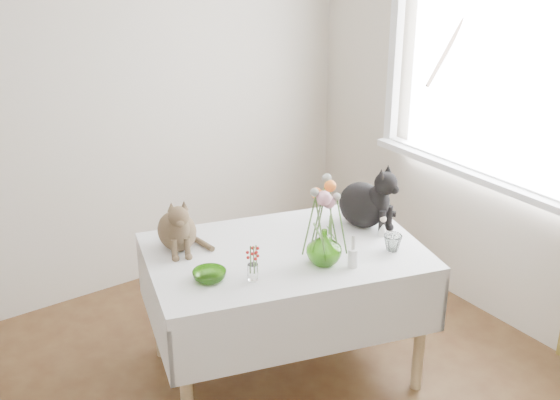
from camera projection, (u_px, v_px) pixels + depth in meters
room at (278, 261)px, 2.24m from camera, size 4.08×4.58×2.58m
window at (490, 83)px, 3.82m from camera, size 0.12×1.52×1.32m
dining_table at (285, 281)px, 3.53m from camera, size 1.53×1.20×0.72m
tabby_cat at (176, 221)px, 3.42m from camera, size 0.27×0.30×0.30m
black_cat at (363, 193)px, 3.66m from camera, size 0.33×0.37×0.36m
flower_vase at (324, 247)px, 3.30m from camera, size 0.23×0.23×0.18m
green_bowl at (209, 276)px, 3.18m from camera, size 0.19×0.19×0.05m
drinking_glass at (393, 243)px, 3.44m from camera, size 0.10×0.10×0.08m
candlestick at (353, 256)px, 3.28m from camera, size 0.05×0.05×0.16m
berry_jar at (253, 263)px, 3.16m from camera, size 0.05×0.05×0.20m
porcelain_figurine at (383, 227)px, 3.60m from camera, size 0.06×0.06×0.11m
flower_bouquet at (324, 197)px, 3.21m from camera, size 0.17×0.13×0.39m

